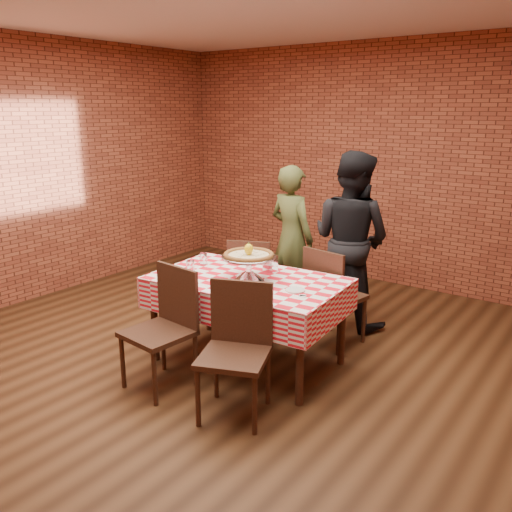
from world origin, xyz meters
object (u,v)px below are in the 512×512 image
object	(u,v)px
pizza	(249,256)
water_glass_right	(203,259)
chair_far_left	(253,280)
diner_olive	(292,238)
table	(248,321)
chair_near_right	(234,354)
water_glass_left	(191,267)
pizza_stand	(249,268)
chair_near_left	(158,331)
diner_black	(351,240)
chair_far_right	(336,296)
condiment_caddy	(270,263)

from	to	relation	value
pizza	water_glass_right	world-z (taller)	pizza
chair_far_left	diner_olive	xyz separation A→B (m)	(0.05, 0.63, 0.33)
table	diner_olive	bearing A→B (deg)	107.73
chair_near_right	water_glass_left	bearing A→B (deg)	126.43
pizza	diner_olive	world-z (taller)	diner_olive
pizza_stand	water_glass_right	xyz separation A→B (m)	(-0.60, 0.12, -0.05)
chair_near_left	diner_black	xyz separation A→B (m)	(0.58, 2.07, 0.40)
water_glass_right	chair_far_right	xyz separation A→B (m)	(0.97, 0.71, -0.35)
diner_black	diner_olive	bearing A→B (deg)	3.54
chair_far_left	diner_black	distance (m)	1.05
condiment_caddy	table	bearing A→B (deg)	-95.21
diner_olive	diner_black	bearing A→B (deg)	-172.09
condiment_caddy	chair_near_left	world-z (taller)	chair_near_left
table	chair_far_left	world-z (taller)	chair_far_left
chair_near_left	pizza	bearing A→B (deg)	70.39
water_glass_right	chair_near_left	world-z (taller)	chair_near_left
condiment_caddy	diner_olive	bearing A→B (deg)	118.16
diner_olive	pizza_stand	bearing A→B (deg)	120.18
condiment_caddy	chair_far_left	size ratio (longest dim) A/B	0.16
table	diner_olive	size ratio (longest dim) A/B	1.00
condiment_caddy	chair_near_right	xyz separation A→B (m)	(0.38, -0.99, -0.36)
chair_near_right	diner_black	distance (m)	2.08
pizza_stand	diner_olive	world-z (taller)	diner_olive
pizza	diner_black	distance (m)	1.38
chair_far_right	diner_black	distance (m)	0.68
table	water_glass_right	xyz separation A→B (m)	(-0.56, 0.09, 0.44)
condiment_caddy	diner_olive	size ratio (longest dim) A/B	0.09
chair_near_left	chair_near_right	size ratio (longest dim) A/B	1.00
pizza	chair_far_left	distance (m)	1.07
pizza	diner_black	size ratio (longest dim) A/B	0.24
chair_near_right	chair_far_left	distance (m)	1.72
chair_near_right	diner_black	bearing A→B (deg)	71.88
water_glass_left	chair_far_right	world-z (taller)	chair_far_right
water_glass_right	diner_olive	size ratio (longest dim) A/B	0.07
chair_far_right	pizza	bearing A→B (deg)	75.11
pizza_stand	diner_black	bearing A→B (deg)	80.01
water_glass_left	chair_far_right	distance (m)	1.36
condiment_caddy	diner_olive	world-z (taller)	diner_olive
table	pizza	size ratio (longest dim) A/B	3.80
chair_near_left	diner_olive	size ratio (longest dim) A/B	0.61
pizza_stand	diner_olive	xyz separation A→B (m)	(-0.48, 1.40, -0.08)
water_glass_left	pizza	bearing A→B (deg)	14.29
pizza_stand	chair_far_left	size ratio (longest dim) A/B	0.51
chair_far_left	chair_near_right	bearing A→B (deg)	98.50
pizza	chair_near_left	distance (m)	0.93
chair_far_right	diner_black	xyz separation A→B (m)	(-0.13, 0.53, 0.41)
pizza_stand	chair_near_left	xyz separation A→B (m)	(-0.34, -0.72, -0.39)
pizza_stand	chair_far_left	distance (m)	1.02
water_glass_right	chair_near_left	xyz separation A→B (m)	(0.26, -0.84, -0.34)
pizza_stand	condiment_caddy	size ratio (longest dim) A/B	3.17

